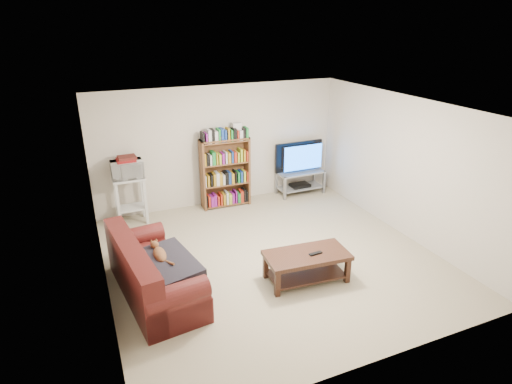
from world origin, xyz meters
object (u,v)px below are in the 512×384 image
coffee_table (307,261)px  bookshelf (225,172)px  sofa (150,276)px  tv_stand (300,179)px

coffee_table → bookshelf: (-0.17, 3.02, 0.42)m
coffee_table → bookshelf: size_ratio=0.89×
sofa → tv_stand: sofa is taller
coffee_table → tv_stand: tv_stand is taller
sofa → tv_stand: 4.43m
bookshelf → tv_stand: bearing=0.4°
coffee_table → bookshelf: bookshelf is taller
sofa → bookshelf: bearing=44.7°
coffee_table → bookshelf: bearing=98.1°
tv_stand → bookshelf: 1.74m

